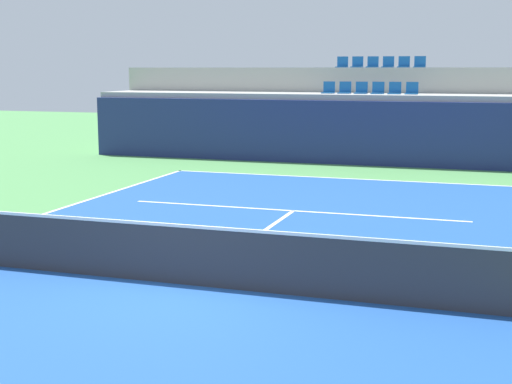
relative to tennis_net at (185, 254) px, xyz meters
name	(u,v)px	position (x,y,z in m)	size (l,w,h in m)	color
ground_plane	(186,285)	(0.00, 0.00, -0.51)	(80.00, 80.00, 0.00)	#4C8C4C
court_surface	(186,285)	(0.00, 0.00, -0.50)	(11.00, 24.00, 0.01)	#1E4C99
baseline_far	(341,178)	(0.00, 11.95, -0.50)	(11.00, 0.10, 0.00)	white
service_line_far	(293,211)	(0.00, 6.40, -0.50)	(8.26, 0.10, 0.00)	white
centre_service_line	(251,240)	(0.00, 3.20, -0.50)	(0.10, 6.40, 0.00)	white
back_wall	(361,133)	(0.00, 15.41, 0.62)	(20.86, 0.30, 2.25)	navy
stands_tier_lower	(368,127)	(0.00, 16.76, 0.72)	(20.86, 2.40, 2.46)	#9E9E99
stands_tier_upper	(379,111)	(0.00, 19.16, 1.20)	(20.86, 2.40, 3.41)	#9E9E99
seating_row_lower	(369,90)	(0.00, 16.85, 2.07)	(3.50, 0.44, 0.44)	#145193
seating_row_upper	(380,64)	(0.00, 19.25, 3.03)	(3.50, 0.44, 0.44)	#145193
tennis_net	(185,254)	(0.00, 0.00, 0.00)	(11.08, 0.08, 1.07)	black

